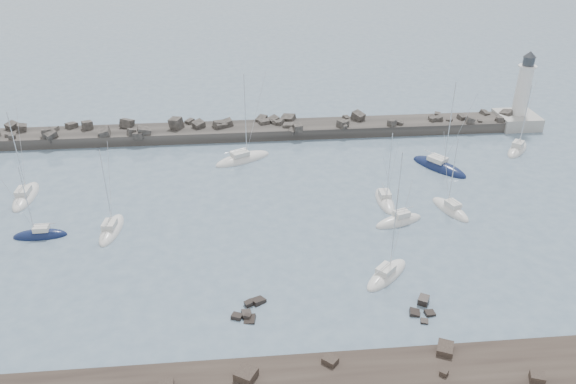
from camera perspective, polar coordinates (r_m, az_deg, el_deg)
The scene contains 15 objects.
ground at distance 67.47m, azimuth -0.95°, elevation -6.78°, with size 400.00×400.00×0.00m, color slate.
rock_cluster_near at distance 60.20m, azimuth -3.82°, elevation -11.98°, with size 3.88×4.49×1.25m.
rock_cluster_far at distance 61.79m, azimuth 13.43°, elevation -11.46°, with size 2.89×4.16×1.35m.
breakwater at distance 100.66m, azimuth -6.91°, elevation 5.80°, with size 115.00×7.51×5.26m.
lighthouse at distance 111.83m, azimuth 22.38°, elevation 7.71°, with size 7.00×7.00×14.60m.
sailboat_1 at distance 88.30m, azimuth -25.08°, elevation -0.45°, with size 2.74×8.66×13.70m.
sailboat_2 at distance 78.04m, azimuth -23.86°, elevation -4.05°, with size 6.71×2.22×10.74m.
sailboat_3 at distance 75.93m, azimuth -17.49°, elevation -3.71°, with size 3.23×7.82×12.15m.
sailboat_4 at distance 91.38m, azimuth -4.63°, elevation 3.32°, with size 10.04×7.10×15.22m.
sailboat_5 at distance 80.11m, azimuth 9.81°, elevation -0.91°, with size 2.28×7.29×11.61m.
sailboat_6 at distance 65.63m, azimuth 9.99°, elevation -8.31°, with size 7.02×6.97×11.98m.
sailboat_7 at distance 91.63m, azimuth 15.08°, elevation 2.45°, with size 8.18×9.66×15.33m.
sailboat_8 at distance 75.65m, azimuth 11.18°, elevation -2.95°, with size 7.29×4.28×11.27m.
sailboat_9 at distance 80.03m, azimuth 16.16°, elevation -1.73°, with size 4.54×7.47×11.44m.
sailboat_10 at distance 101.96m, azimuth 22.26°, elevation 3.99°, with size 6.72×7.31×12.32m.
Camera 1 is at (-3.93, -54.79, 39.19)m, focal length 35.00 mm.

